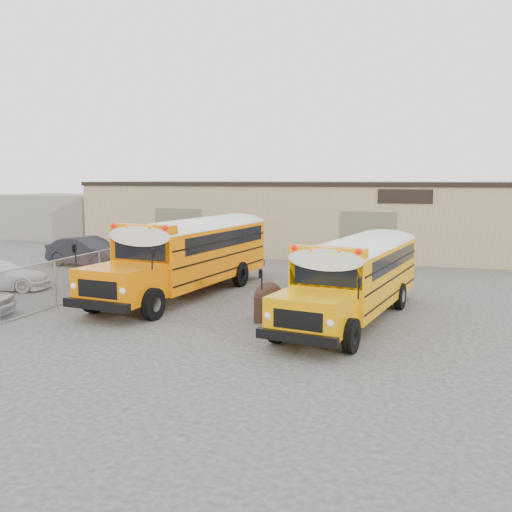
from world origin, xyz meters
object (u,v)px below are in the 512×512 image
(school_bus_left, at_px, (255,236))
(tarp_bundle, at_px, (269,301))
(school_bus_right, at_px, (395,252))
(car_dark, at_px, (88,252))

(school_bus_left, distance_m, tarp_bundle, 11.01)
(school_bus_left, relative_size, school_bus_right, 1.12)
(car_dark, bearing_deg, school_bus_right, -83.73)
(tarp_bundle, relative_size, car_dark, 0.27)
(school_bus_right, xyz_separation_m, tarp_bundle, (-3.64, -7.28, -0.96))
(school_bus_right, bearing_deg, school_bus_left, 158.42)
(tarp_bundle, bearing_deg, school_bus_left, 110.64)
(school_bus_right, relative_size, car_dark, 1.99)
(school_bus_left, distance_m, school_bus_right, 8.07)
(school_bus_left, height_order, car_dark, school_bus_left)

